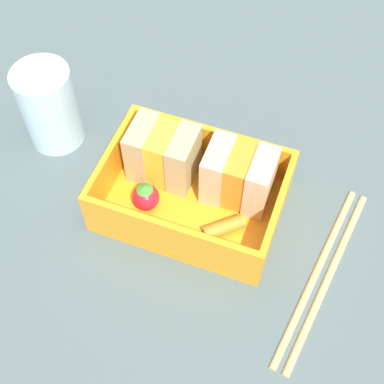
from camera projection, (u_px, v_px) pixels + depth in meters
The scene contains 9 objects.
ground_plane at pixel (192, 212), 54.33cm from camera, with size 120.00×120.00×2.00cm, color #4C5C5C.
bento_tray at pixel (192, 204), 53.00cm from camera, with size 17.22×12.06×1.20cm, color orange.
bento_rim at pixel (192, 188), 50.65cm from camera, with size 17.22×12.06×4.46cm.
sandwich_left at pixel (163, 154), 51.95cm from camera, with size 6.39×4.62×6.00cm.
sandwich_center_left at pixel (239, 176), 50.46cm from camera, with size 6.39×4.62×6.00cm.
strawberry_far_left at pixel (146, 197), 51.02cm from camera, with size 2.64×2.64×3.24cm.
carrot_stick_far_left at pixel (224, 228), 50.01cm from camera, with size 1.36×1.36×3.98cm, color orange.
chopstick_pair at pixel (323, 274), 49.03cm from camera, with size 4.75×20.19×0.70cm.
drinking_glass at pixel (49, 107), 54.85cm from camera, with size 5.89×5.89×9.16cm, color silver.
Camera 1 is at (9.90, -26.68, 45.32)cm, focal length 50.00 mm.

